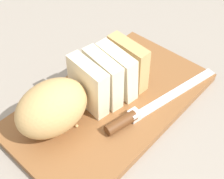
# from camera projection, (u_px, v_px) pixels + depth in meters

# --- Properties ---
(ground_plane) EXTENTS (3.00, 3.00, 0.00)m
(ground_plane) POSITION_uv_depth(u_px,v_px,m) (112.00, 105.00, 0.62)
(ground_plane) COLOR gray
(cutting_board) EXTENTS (0.44, 0.26, 0.02)m
(cutting_board) POSITION_uv_depth(u_px,v_px,m) (112.00, 102.00, 0.61)
(cutting_board) COLOR brown
(cutting_board) RESTS_ON ground_plane
(bread_loaf) EXTENTS (0.28, 0.12, 0.10)m
(bread_loaf) POSITION_uv_depth(u_px,v_px,m) (79.00, 92.00, 0.55)
(bread_loaf) COLOR tan
(bread_loaf) RESTS_ON cutting_board
(bread_knife) EXTENTS (0.29, 0.07, 0.02)m
(bread_knife) POSITION_uv_depth(u_px,v_px,m) (138.00, 113.00, 0.57)
(bread_knife) COLOR silver
(bread_knife) RESTS_ON cutting_board
(crumb_near_knife) EXTENTS (0.01, 0.01, 0.01)m
(crumb_near_knife) POSITION_uv_depth(u_px,v_px,m) (75.00, 125.00, 0.56)
(crumb_near_knife) COLOR tan
(crumb_near_knife) RESTS_ON cutting_board
(crumb_near_loaf) EXTENTS (0.01, 0.01, 0.01)m
(crumb_near_loaf) POSITION_uv_depth(u_px,v_px,m) (106.00, 127.00, 0.55)
(crumb_near_loaf) COLOR tan
(crumb_near_loaf) RESTS_ON cutting_board
(crumb_stray_left) EXTENTS (0.01, 0.01, 0.01)m
(crumb_stray_left) POSITION_uv_depth(u_px,v_px,m) (100.00, 99.00, 0.60)
(crumb_stray_left) COLOR tan
(crumb_stray_left) RESTS_ON cutting_board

